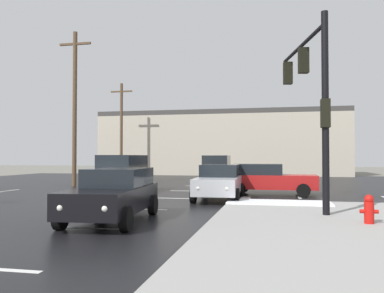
% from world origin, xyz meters
% --- Properties ---
extents(ground_plane, '(120.00, 120.00, 0.00)m').
position_xyz_m(ground_plane, '(0.00, 0.00, 0.00)').
color(ground_plane, slate).
extents(road_asphalt, '(44.00, 44.00, 0.02)m').
position_xyz_m(road_asphalt, '(0.00, 0.00, 0.01)').
color(road_asphalt, black).
rests_on(road_asphalt, ground_plane).
extents(snow_strip_curbside, '(4.00, 1.60, 0.06)m').
position_xyz_m(snow_strip_curbside, '(5.00, -4.00, 0.17)').
color(snow_strip_curbside, white).
rests_on(snow_strip_curbside, sidewalk_corner).
extents(lane_markings, '(36.15, 36.15, 0.01)m').
position_xyz_m(lane_markings, '(1.20, -1.38, 0.02)').
color(lane_markings, silver).
rests_on(lane_markings, road_asphalt).
extents(traffic_signal_mast, '(1.35, 5.13, 6.46)m').
position_xyz_m(traffic_signal_mast, '(6.14, -5.60, 4.41)').
color(traffic_signal_mast, black).
rests_on(traffic_signal_mast, sidewalk_corner).
extents(fire_hydrant, '(0.48, 0.26, 0.79)m').
position_xyz_m(fire_hydrant, '(7.38, -8.39, 0.54)').
color(fire_hydrant, red).
rests_on(fire_hydrant, sidewalk_corner).
extents(strip_building_background, '(26.20, 8.00, 6.82)m').
position_xyz_m(strip_building_background, '(-0.84, 24.00, 3.41)').
color(strip_building_background, '#BCB29E').
rests_on(strip_building_background, ground_plane).
extents(sedan_black, '(2.29, 4.64, 1.58)m').
position_xyz_m(sedan_black, '(0.05, -8.65, 0.85)').
color(sedan_black, black).
rests_on(sedan_black, road_asphalt).
extents(suv_white, '(2.29, 4.89, 2.03)m').
position_xyz_m(suv_white, '(-3.22, 0.34, 1.09)').
color(suv_white, white).
rests_on(suv_white, road_asphalt).
extents(suv_tan, '(2.32, 4.90, 2.03)m').
position_xyz_m(suv_tan, '(0.64, 9.24, 1.09)').
color(suv_tan, tan).
rests_on(suv_tan, road_asphalt).
extents(sedan_silver, '(2.10, 4.57, 1.58)m').
position_xyz_m(sedan_silver, '(2.38, -2.00, 0.85)').
color(sedan_silver, '#B7BABF').
rests_on(sedan_silver, road_asphalt).
extents(sedan_red, '(4.56, 2.08, 1.58)m').
position_xyz_m(sedan_red, '(4.49, 0.52, 0.85)').
color(sedan_red, '#B21919').
rests_on(sedan_red, road_asphalt).
extents(utility_pole_far, '(2.20, 0.28, 10.22)m').
position_xyz_m(utility_pole_far, '(-8.04, 3.96, 5.33)').
color(utility_pole_far, brown).
rests_on(utility_pole_far, ground_plane).
extents(utility_pole_distant, '(2.20, 0.28, 9.21)m').
position_xyz_m(utility_pole_distant, '(-9.99, 16.97, 4.82)').
color(utility_pole_distant, brown).
rests_on(utility_pole_distant, ground_plane).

